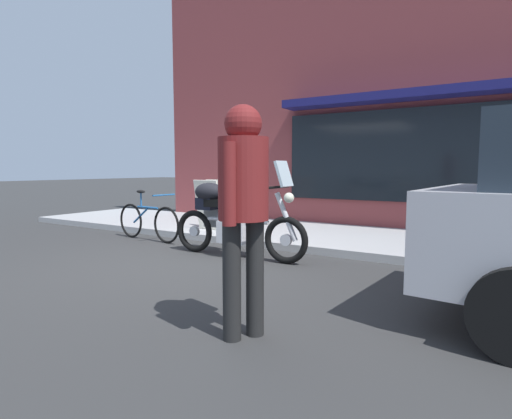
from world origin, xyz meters
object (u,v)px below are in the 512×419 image
object	(u,v)px
parked_bicycle	(148,221)
sandwich_board_sign	(211,204)
touring_motorcycle	(231,216)
pedestrian_walking	(243,193)

from	to	relation	value
parked_bicycle	sandwich_board_sign	world-z (taller)	sandwich_board_sign
touring_motorcycle	pedestrian_walking	bearing A→B (deg)	-52.86
pedestrian_walking	sandwich_board_sign	distance (m)	4.97
touring_motorcycle	parked_bicycle	size ratio (longest dim) A/B	1.37
touring_motorcycle	parked_bicycle	world-z (taller)	touring_motorcycle
touring_motorcycle	sandwich_board_sign	distance (m)	1.98
touring_motorcycle	parked_bicycle	bearing A→B (deg)	171.61
parked_bicycle	pedestrian_walking	distance (m)	4.77
touring_motorcycle	sandwich_board_sign	size ratio (longest dim) A/B	2.35
parked_bicycle	sandwich_board_sign	xyz separation A→B (m)	(0.63, 1.06, 0.25)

